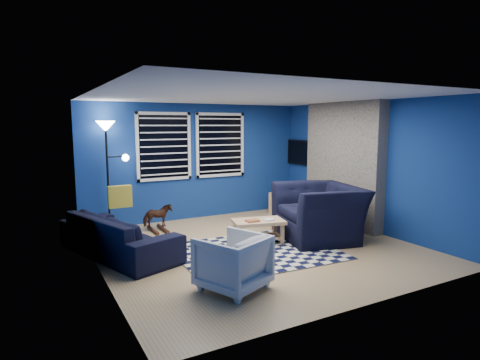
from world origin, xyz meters
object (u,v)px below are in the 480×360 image
(armchair_bent, at_px, (233,262))
(coffee_table, at_px, (258,226))
(floor_lamp, at_px, (108,141))
(cabinet, at_px, (283,202))
(tv, at_px, (301,152))
(armchair_big, at_px, (319,212))
(rocking_horse, at_px, (158,216))
(sofa, at_px, (119,235))

(armchair_bent, distance_m, coffee_table, 1.99)
(coffee_table, bearing_deg, floor_lamp, 134.80)
(cabinet, bearing_deg, tv, -22.27)
(armchair_big, distance_m, rocking_horse, 3.07)
(rocking_horse, distance_m, coffee_table, 2.08)
(tv, xyz_separation_m, armchair_big, (-1.17, -2.10, -0.91))
(sofa, relative_size, armchair_big, 1.51)
(armchair_bent, relative_size, cabinet, 1.10)
(rocking_horse, xyz_separation_m, cabinet, (3.08, 0.21, -0.04))
(rocking_horse, distance_m, floor_lamp, 1.70)
(rocking_horse, height_order, coffee_table, rocking_horse)
(rocking_horse, relative_size, coffee_table, 0.56)
(tv, bearing_deg, sofa, -163.82)
(sofa, bearing_deg, armchair_big, -122.14)
(sofa, xyz_separation_m, cabinet, (4.04, 1.32, -0.07))
(cabinet, bearing_deg, sofa, 175.77)
(sofa, height_order, cabinet, sofa)
(sofa, distance_m, floor_lamp, 2.11)
(coffee_table, xyz_separation_m, cabinet, (1.79, 1.84, -0.04))
(sofa, xyz_separation_m, coffee_table, (2.25, -0.52, -0.03))
(sofa, height_order, armchair_big, armchair_big)
(tv, height_order, floor_lamp, floor_lamp)
(tv, distance_m, coffee_table, 3.14)
(rocking_horse, height_order, floor_lamp, floor_lamp)
(cabinet, bearing_deg, armchair_big, -129.93)
(rocking_horse, bearing_deg, cabinet, -85.72)
(coffee_table, bearing_deg, armchair_big, -12.75)
(armchair_bent, distance_m, rocking_horse, 3.14)
(coffee_table, height_order, cabinet, cabinet)
(sofa, relative_size, armchair_bent, 2.92)
(rocking_horse, relative_size, floor_lamp, 0.26)
(tv, distance_m, rocking_horse, 3.75)
(rocking_horse, relative_size, cabinet, 0.77)
(sofa, distance_m, rocking_horse, 1.47)
(tv, bearing_deg, floor_lamp, 176.78)
(tv, relative_size, armchair_bent, 1.30)
(tv, bearing_deg, coffee_table, -141.20)
(tv, distance_m, armchair_bent, 5.02)
(armchair_big, bearing_deg, tv, 163.75)
(tv, xyz_separation_m, armchair_bent, (-3.58, -3.35, -1.05))
(rocking_horse, bearing_deg, armchair_bent, -179.73)
(armchair_bent, bearing_deg, coffee_table, -154.03)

